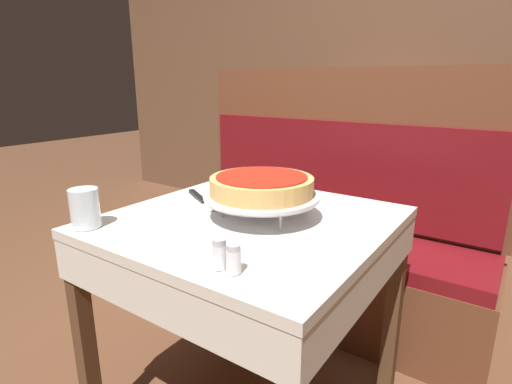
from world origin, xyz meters
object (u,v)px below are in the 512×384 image
pizza_pan_stand (262,197)px  condiment_caddy (368,138)px  booth_bench (325,245)px  pizza_server (202,201)px  dining_table_front (249,246)px  pepper_shaker (234,259)px  deep_dish_pizza (262,185)px  water_glass_near (85,208)px  dining_table_rear (364,160)px  salt_shaker (219,254)px

pizza_pan_stand → condiment_caddy: bearing=98.4°
booth_bench → pizza_server: 0.82m
pizza_server → condiment_caddy: 1.57m
pizza_pan_stand → condiment_caddy: 1.61m
pizza_server → dining_table_front: bearing=-8.6°
pepper_shaker → booth_bench: bearing=104.0°
deep_dish_pizza → pepper_shaker: 0.37m
pizza_pan_stand → water_glass_near: bearing=-137.1°
dining_table_rear → booth_bench: booth_bench is taller
pizza_server → pizza_pan_stand: bearing=-5.0°
salt_shaker → dining_table_rear: bearing=100.5°
dining_table_front → pizza_server: pizza_server is taller
booth_bench → water_glass_near: bearing=-103.3°
dining_table_front → dining_table_rear: bearing=97.4°
deep_dish_pizza → water_glass_near: (-0.37, -0.35, -0.05)m
dining_table_rear → water_glass_near: bearing=-93.7°
deep_dish_pizza → condiment_caddy: bearing=98.4°
pizza_server → deep_dish_pizza: bearing=-5.0°
dining_table_rear → salt_shaker: size_ratio=10.49×
water_glass_near → condiment_caddy: condiment_caddy is taller
dining_table_front → dining_table_rear: 1.62m
dining_table_front → pepper_shaker: (0.19, -0.32, 0.13)m
deep_dish_pizza → pepper_shaker: (0.15, -0.33, -0.07)m
booth_bench → salt_shaker: bearing=-78.0°
pizza_server → condiment_caddy: bearing=89.0°
pizza_server → water_glass_near: water_glass_near is taller
dining_table_rear → pizza_pan_stand: (0.25, -1.60, 0.17)m
salt_shaker → condiment_caddy: bearing=100.2°
dining_table_front → booth_bench: 0.80m
dining_table_front → water_glass_near: water_glass_near is taller
dining_table_front → pepper_shaker: 0.40m
water_glass_near → pepper_shaker: 0.53m
condiment_caddy → deep_dish_pizza: bearing=-81.6°
salt_shaker → pizza_pan_stand: bearing=108.3°
pizza_pan_stand → deep_dish_pizza: 0.04m
deep_dish_pizza → condiment_caddy: condiment_caddy is taller
pizza_server → water_glass_near: 0.39m
condiment_caddy → salt_shaker: bearing=-79.8°
dining_table_rear → booth_bench: (0.13, -0.86, -0.27)m
dining_table_front → booth_bench: booth_bench is taller
pizza_server → dining_table_rear: bearing=89.4°
pizza_pan_stand → salt_shaker: pizza_pan_stand is taller
dining_table_front → water_glass_near: 0.50m
water_glass_near → salt_shaker: bearing=1.7°
dining_table_rear → pepper_shaker: pepper_shaker is taller
dining_table_rear → pizza_server: size_ratio=2.92×
dining_table_front → pizza_server: (-0.22, 0.03, 0.10)m
dining_table_front → pepper_shaker: bearing=-59.5°
booth_bench → pepper_shaker: 1.18m
booth_bench → pepper_shaker: booth_bench is taller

